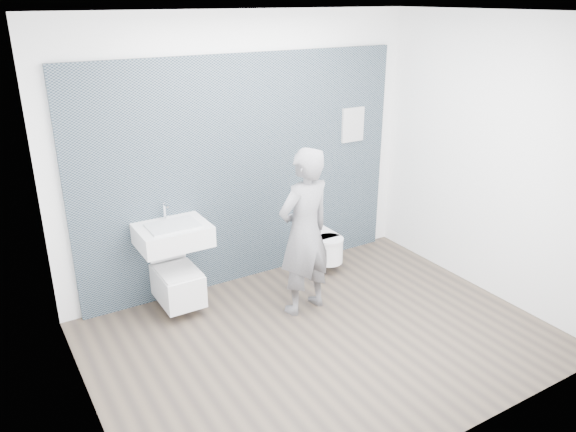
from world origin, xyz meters
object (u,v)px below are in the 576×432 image
toilet_square (178,283)px  toilet_rounded (324,247)px  washbasin (173,234)px  visitor (304,232)px

toilet_square → toilet_rounded: toilet_square is taller
toilet_square → toilet_rounded: 1.74m
washbasin → toilet_rounded: (1.74, -0.02, -0.53)m
toilet_square → visitor: 1.35m
washbasin → toilet_square: size_ratio=0.90×
toilet_rounded → visitor: bearing=-136.7°
washbasin → toilet_rounded: size_ratio=1.24×
toilet_rounded → visitor: visitor is taller
toilet_square → toilet_rounded: bearing=0.0°
toilet_square → visitor: bearing=-30.9°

